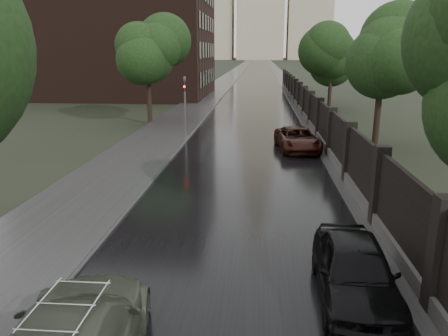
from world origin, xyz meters
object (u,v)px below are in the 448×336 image
car_right_near (355,271)px  car_right_far (297,139)px  tree_left_far (147,56)px  tree_right_b (382,63)px  traffic_light (185,101)px  tree_right_c (332,58)px

car_right_near → car_right_far: bearing=91.8°
tree_left_far → tree_right_b: tree_left_far is taller
tree_left_far → car_right_near: (10.93, -24.62, -4.51)m
tree_left_far → car_right_near: size_ratio=1.72×
traffic_light → tree_right_c: bearing=51.8°
traffic_light → car_right_near: 20.97m
car_right_near → car_right_far: (-0.03, 15.95, -0.07)m
tree_right_c → car_right_near: (-4.57, -34.62, -4.22)m
tree_right_b → tree_right_c: size_ratio=1.00×
tree_right_b → tree_right_c: bearing=90.0°
traffic_light → tree_left_far: bearing=126.5°
tree_left_far → traffic_light: tree_left_far is taller
tree_left_far → car_right_far: tree_left_far is taller
tree_right_b → traffic_light: bearing=165.8°
tree_right_c → traffic_light: tree_right_c is taller
car_right_far → traffic_light: bearing=146.9°
car_right_near → tree_right_c: bearing=84.2°
tree_left_far → traffic_light: bearing=-53.5°
tree_left_far → tree_right_b: 17.45m
tree_left_far → tree_right_c: 18.45m
tree_right_b → traffic_light: tree_right_b is taller
tree_left_far → car_right_near: 27.32m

